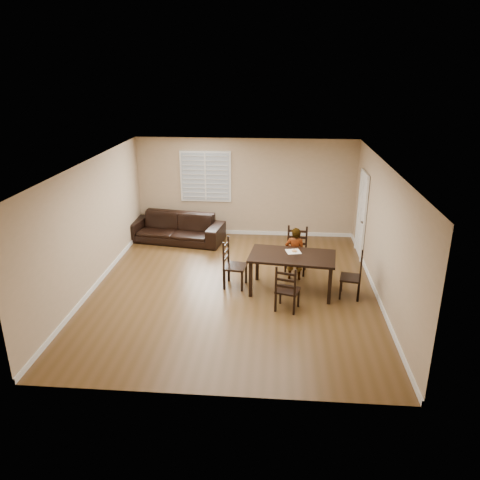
% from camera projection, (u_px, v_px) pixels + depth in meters
% --- Properties ---
extents(ground, '(7.00, 7.00, 0.00)m').
position_uv_depth(ground, '(234.00, 288.00, 10.06)').
color(ground, brown).
rests_on(ground, ground).
extents(room, '(6.04, 7.04, 2.72)m').
position_uv_depth(room, '(236.00, 205.00, 9.59)').
color(room, tan).
rests_on(room, ground).
extents(dining_table, '(1.86, 1.19, 0.82)m').
position_uv_depth(dining_table, '(292.00, 259.00, 9.69)').
color(dining_table, black).
rests_on(dining_table, ground).
extents(chair_near, '(0.54, 0.51, 1.07)m').
position_uv_depth(chair_near, '(297.00, 251.00, 10.80)').
color(chair_near, black).
rests_on(chair_near, ground).
extents(chair_far, '(0.52, 0.50, 0.95)m').
position_uv_depth(chair_far, '(286.00, 292.00, 8.96)').
color(chair_far, black).
rests_on(chair_far, ground).
extents(chair_left, '(0.51, 0.54, 1.07)m').
position_uv_depth(chair_left, '(229.00, 265.00, 10.03)').
color(chair_left, black).
rests_on(chair_left, ground).
extents(chair_right, '(0.49, 0.51, 0.98)m').
position_uv_depth(chair_right, '(357.00, 277.00, 9.54)').
color(chair_right, black).
rests_on(chair_right, ground).
extents(child, '(0.46, 0.32, 1.21)m').
position_uv_depth(child, '(295.00, 254.00, 10.32)').
color(child, gray).
rests_on(child, ground).
extents(napkin, '(0.35, 0.35, 0.00)m').
position_uv_depth(napkin, '(293.00, 252.00, 9.84)').
color(napkin, beige).
rests_on(napkin, dining_table).
extents(donut, '(0.11, 0.11, 0.04)m').
position_uv_depth(donut, '(294.00, 251.00, 9.83)').
color(donut, '#D9924E').
rests_on(donut, napkin).
extents(sofa, '(2.69, 1.40, 0.75)m').
position_uv_depth(sofa, '(176.00, 228.00, 12.66)').
color(sofa, black).
rests_on(sofa, ground).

